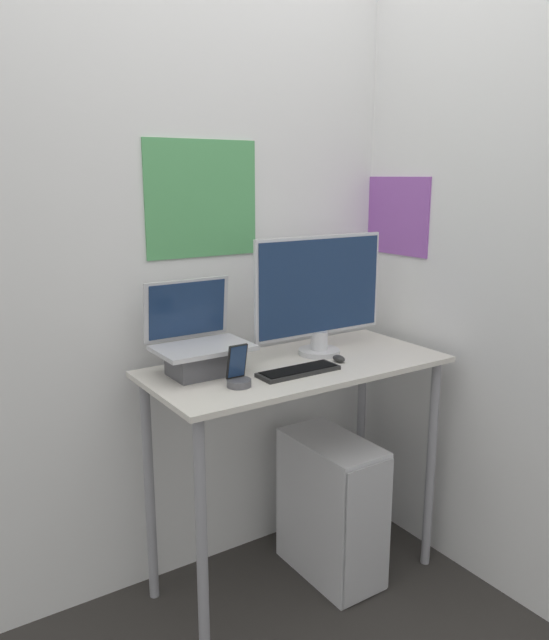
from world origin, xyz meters
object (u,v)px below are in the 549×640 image
(keyboard, at_px, (298,371))
(mouse, at_px, (339,359))
(monitor, at_px, (320,295))
(cell_phone, at_px, (238,376))
(computer_tower, at_px, (331,507))
(laptop, at_px, (200,350))

(keyboard, height_order, mouse, mouse)
(monitor, relative_size, mouse, 10.01)
(cell_phone, height_order, computer_tower, cell_phone)
(monitor, relative_size, computer_tower, 1.01)
(laptop, distance_m, keyboard, 0.35)
(cell_phone, bearing_deg, mouse, 3.90)
(keyboard, bearing_deg, mouse, 7.64)
(computer_tower, bearing_deg, mouse, -96.94)
(cell_phone, bearing_deg, computer_tower, 7.57)
(mouse, xyz_separation_m, cell_phone, (-0.45, -0.03, 0.02))
(keyboard, distance_m, computer_tower, 0.66)
(keyboard, relative_size, cell_phone, 2.14)
(keyboard, bearing_deg, laptop, 145.65)
(laptop, height_order, cell_phone, laptop)
(cell_phone, distance_m, computer_tower, 0.80)
(monitor, distance_m, computer_tower, 0.86)
(laptop, relative_size, monitor, 0.57)
(cell_phone, bearing_deg, laptop, 100.81)
(laptop, bearing_deg, mouse, -18.84)
(keyboard, distance_m, mouse, 0.21)
(laptop, height_order, monitor, monitor)
(keyboard, height_order, cell_phone, cell_phone)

